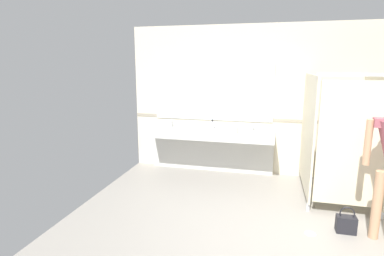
{
  "coord_description": "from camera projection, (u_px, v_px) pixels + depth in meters",
  "views": [
    {
      "loc": [
        -0.4,
        -3.39,
        2.06
      ],
      "look_at": [
        -1.54,
        1.12,
        1.11
      ],
      "focal_mm": 28.88,
      "sensor_mm": 36.0,
      "label": 1
    }
  ],
  "objects": [
    {
      "name": "paper_cup",
      "position": [
        236.0,
        131.0,
        5.51
      ],
      "size": [
        0.07,
        0.07,
        0.1
      ],
      "primitive_type": "cylinder",
      "color": "beige",
      "rests_on": "vanity_counter"
    },
    {
      "name": "wall_back_tile_band",
      "position": [
        291.0,
        121.0,
        5.67
      ],
      "size": [
        6.12,
        0.01,
        0.06
      ],
      "primitive_type": "cube",
      "color": "#9E937F",
      "rests_on": "wall_back"
    },
    {
      "name": "vanity_counter",
      "position": [
        210.0,
        141.0,
        5.9
      ],
      "size": [
        2.38,
        0.59,
        0.97
      ],
      "color": "silver",
      "rests_on": "ground_plane"
    },
    {
      "name": "bathroom_stalls",
      "position": [
        378.0,
        138.0,
        4.47
      ],
      "size": [
        1.95,
        1.51,
        1.96
      ],
      "color": "beige",
      "rests_on": "ground_plane"
    },
    {
      "name": "soap_dispenser",
      "position": [
        212.0,
        125.0,
        5.91
      ],
      "size": [
        0.07,
        0.07,
        0.18
      ],
      "color": "white",
      "rests_on": "vanity_counter"
    },
    {
      "name": "wall_back",
      "position": [
        292.0,
        102.0,
        5.66
      ],
      "size": [
        6.12,
        0.12,
        2.79
      ],
      "primitive_type": "cube",
      "color": "beige",
      "rests_on": "ground_plane"
    },
    {
      "name": "floor_drain_cover",
      "position": [
        310.0,
        234.0,
        3.83
      ],
      "size": [
        0.14,
        0.14,
        0.01
      ],
      "primitive_type": "cylinder",
      "color": "#B7BABF",
      "rests_on": "ground_plane"
    },
    {
      "name": "mirror_panel",
      "position": [
        213.0,
        90.0,
        5.91
      ],
      "size": [
        2.28,
        0.02,
        1.16
      ],
      "primitive_type": "cube",
      "color": "silver",
      "rests_on": "wall_back"
    },
    {
      "name": "ground_plane",
      "position": [
        298.0,
        252.0,
        3.55
      ],
      "size": [
        6.12,
        5.54,
        0.1
      ],
      "primitive_type": "cube",
      "color": "gray"
    },
    {
      "name": "handbag",
      "position": [
        346.0,
        224.0,
        3.85
      ],
      "size": [
        0.23,
        0.13,
        0.34
      ],
      "color": "black",
      "rests_on": "ground_plane"
    }
  ]
}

